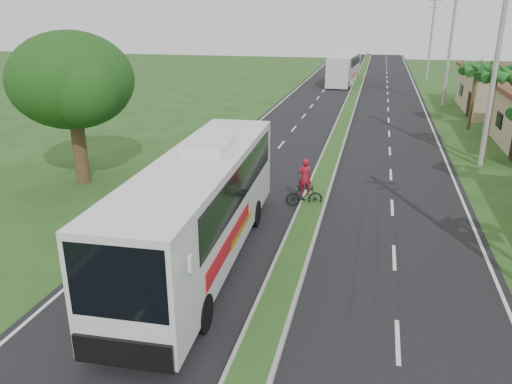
# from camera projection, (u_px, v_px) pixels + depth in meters

# --- Properties ---
(ground) EXTENTS (180.00, 180.00, 0.00)m
(ground) POSITION_uv_depth(u_px,v_px,m) (269.00, 324.00, 14.04)
(ground) COLOR #22481A
(ground) RESTS_ON ground
(road_asphalt) EXTENTS (14.00, 160.00, 0.02)m
(road_asphalt) POSITION_uv_depth(u_px,v_px,m) (334.00, 148.00, 32.33)
(road_asphalt) COLOR black
(road_asphalt) RESTS_ON ground
(median_strip) EXTENTS (1.20, 160.00, 0.18)m
(median_strip) POSITION_uv_depth(u_px,v_px,m) (334.00, 147.00, 32.30)
(median_strip) COLOR gray
(median_strip) RESTS_ON ground
(lane_edge_left) EXTENTS (0.12, 160.00, 0.01)m
(lane_edge_left) POSITION_uv_depth(u_px,v_px,m) (235.00, 142.00, 33.82)
(lane_edge_left) COLOR silver
(lane_edge_left) RESTS_ON ground
(lane_edge_right) EXTENTS (0.12, 160.00, 0.01)m
(lane_edge_right) POSITION_uv_depth(u_px,v_px,m) (443.00, 155.00, 30.85)
(lane_edge_right) COLOR silver
(lane_edge_right) RESTS_ON ground
(palm_verge_c) EXTENTS (2.40, 2.40, 5.85)m
(palm_verge_c) POSITION_uv_depth(u_px,v_px,m) (497.00, 73.00, 27.73)
(palm_verge_c) COLOR #473321
(palm_verge_c) RESTS_ON ground
(palm_verge_d) EXTENTS (2.40, 2.40, 5.25)m
(palm_verge_d) POSITION_uv_depth(u_px,v_px,m) (477.00, 67.00, 36.05)
(palm_verge_d) COLOR #473321
(palm_verge_d) RESTS_ON ground
(shade_tree) EXTENTS (6.30, 6.00, 7.54)m
(shade_tree) POSITION_uv_depth(u_px,v_px,m) (70.00, 84.00, 24.19)
(shade_tree) COLOR #473321
(shade_tree) RESTS_ON ground
(utility_pole_b) EXTENTS (3.20, 0.28, 12.00)m
(utility_pole_b) POSITION_uv_depth(u_px,v_px,m) (497.00, 53.00, 26.51)
(utility_pole_b) COLOR gray
(utility_pole_b) RESTS_ON ground
(utility_pole_c) EXTENTS (1.60, 0.28, 11.00)m
(utility_pole_c) POSITION_uv_depth(u_px,v_px,m) (451.00, 43.00, 44.99)
(utility_pole_c) COLOR gray
(utility_pole_c) RESTS_ON ground
(utility_pole_d) EXTENTS (1.60, 0.28, 10.50)m
(utility_pole_d) POSITION_uv_depth(u_px,v_px,m) (431.00, 37.00, 63.37)
(utility_pole_d) COLOR gray
(utility_pole_d) RESTS_ON ground
(coach_bus_main) EXTENTS (3.17, 12.68, 4.06)m
(coach_bus_main) POSITION_uv_depth(u_px,v_px,m) (202.00, 201.00, 16.95)
(coach_bus_main) COLOR silver
(coach_bus_main) RESTS_ON ground
(coach_bus_far) EXTENTS (3.33, 11.96, 3.44)m
(coach_bus_far) POSITION_uv_depth(u_px,v_px,m) (344.00, 68.00, 61.21)
(coach_bus_far) COLOR silver
(coach_bus_far) RESTS_ON ground
(motorcyclist) EXTENTS (1.71, 0.88, 2.22)m
(motorcyclist) POSITION_uv_depth(u_px,v_px,m) (304.00, 189.00, 22.35)
(motorcyclist) COLOR black
(motorcyclist) RESTS_ON ground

